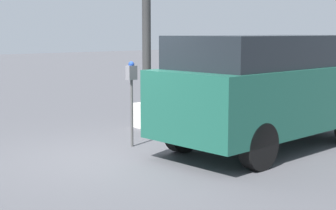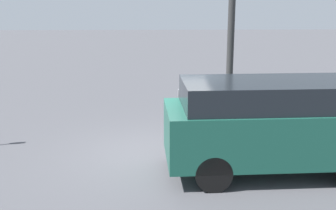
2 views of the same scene
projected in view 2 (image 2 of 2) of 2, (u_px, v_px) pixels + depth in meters
ground_plane at (158, 153)px, 10.38m from camera, size 80.00×80.00×0.00m
parking_meter_near at (182, 103)px, 10.56m from camera, size 0.21×0.13×1.58m
lamp_post at (230, 58)px, 11.63m from camera, size 0.44×0.44×5.74m
parked_van at (272, 123)px, 8.97m from camera, size 4.67×2.06×2.05m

